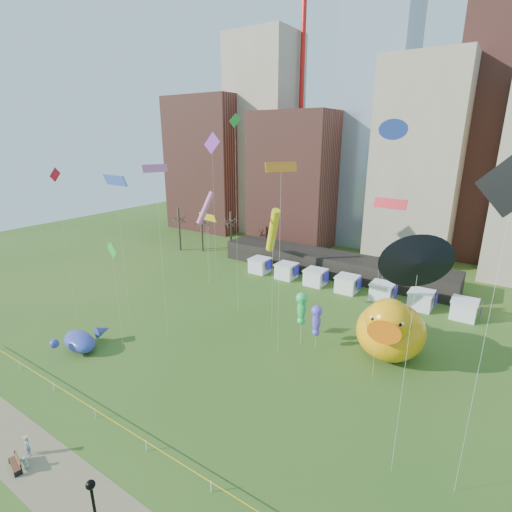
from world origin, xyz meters
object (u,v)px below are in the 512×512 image
Objects in this scene: big_duck at (390,329)px; seahorse_green at (301,306)px; lamppost at (94,507)px; park_bench at (16,463)px; seahorse_purple at (316,318)px; woman at (27,446)px; whale_inflatable at (81,340)px; toddler at (26,462)px; small_duck at (384,320)px.

big_duck reaches higher than seahorse_green.
big_duck reaches higher than lamppost.
park_bench is 9.62m from lamppost.
seahorse_purple is 26.66m from woman.
seahorse_purple reaches higher than whale_inflatable.
big_duck is at bearing 56.38° from toddler.
whale_inflatable is at bearing -167.61° from seahorse_purple.
big_duck is at bearing 58.06° from woman.
seahorse_green reaches higher than small_duck.
seahorse_green is 4.02× the size of woman.
park_bench is at bearing -125.63° from seahorse_green.
lamppost is (19.70, -11.58, 1.95)m from whale_inflatable.
toddler is at bearing 177.08° from lamppost.
toddler reaches higher than park_bench.
big_duck reaches higher than whale_inflatable.
big_duck is 1.60× the size of seahorse_green.
seahorse_green reaches higher than lamppost.
big_duck is 6.44× the size of woman.
toddler is (0.99, -0.65, -0.28)m from woman.
toddler is at bearing -126.98° from big_duck.
toddler is at bearing -137.63° from small_duck.
park_bench is (-8.27, -25.28, -3.99)m from seahorse_green.
big_duck is 31.84m from whale_inflatable.
big_duck reaches higher than toddler.
lamppost is at bearing -105.19° from seahorse_green.
big_duck is 32.60m from park_bench.
seahorse_green is 26.38m from toddler.
woman is 1.59× the size of toddler.
lamppost reaches higher than whale_inflatable.
seahorse_purple is (1.71, 0.11, -1.00)m from seahorse_green.
whale_inflatable is 15.60m from toddler.
seahorse_green is 26.89m from park_bench.
toddler is (-16.38, -27.36, -2.78)m from big_duck.
seahorse_purple is at bearing -167.37° from big_duck.
lamppost is (-5.65, -33.06, 1.41)m from small_duck.
woman is (-8.75, -24.26, -3.68)m from seahorse_green.
woman is at bearing -37.01° from whale_inflatable.
seahorse_green is 1.22× the size of seahorse_purple.
big_duck is 31.97m from woman.
lamppost is 5.08× the size of toddler.
park_bench is at bearing -38.31° from whale_inflatable.
whale_inflatable is 1.30× the size of lamppost.
big_duck reaches higher than small_duck.
park_bench is at bearing 179.52° from lamppost.
woman is at bearing 127.97° from park_bench.
seahorse_purple is 3.30× the size of woman.
whale_inflatable reaches higher than toddler.
whale_inflatable is at bearing -163.48° from small_duck.
toddler is at bearing -31.89° from woman.
park_bench is at bearing -63.75° from woman.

